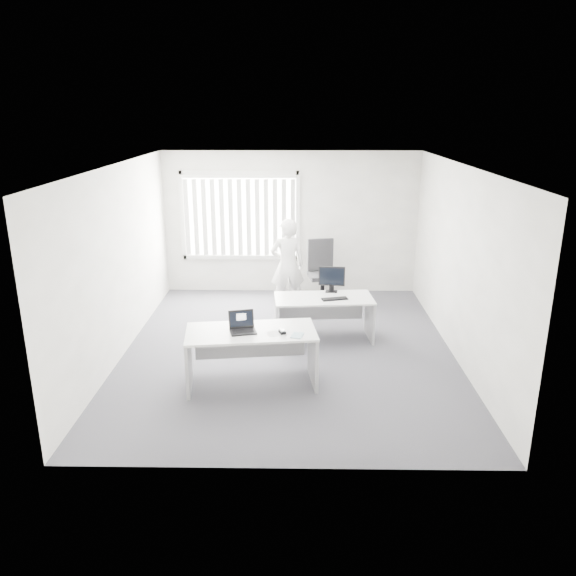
{
  "coord_description": "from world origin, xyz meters",
  "views": [
    {
      "loc": [
        0.12,
        -7.96,
        3.54
      ],
      "look_at": [
        -0.01,
        0.15,
        0.96
      ],
      "focal_mm": 35.0,
      "sensor_mm": 36.0,
      "label": 1
    }
  ],
  "objects_px": {
    "desk_near": "(251,346)",
    "desk_far": "(324,309)",
    "office_chair": "(322,282)",
    "monitor": "(332,279)",
    "person": "(287,265)",
    "laptop": "(243,323)"
  },
  "relations": [
    {
      "from": "person",
      "to": "laptop",
      "type": "height_order",
      "value": "person"
    },
    {
      "from": "office_chair",
      "to": "monitor",
      "type": "relative_size",
      "value": 2.8
    },
    {
      "from": "person",
      "to": "laptop",
      "type": "distance_m",
      "value": 3.05
    },
    {
      "from": "person",
      "to": "laptop",
      "type": "bearing_deg",
      "value": 70.82
    },
    {
      "from": "office_chair",
      "to": "person",
      "type": "xyz_separation_m",
      "value": [
        -0.65,
        -0.54,
        0.49
      ]
    },
    {
      "from": "desk_far",
      "to": "office_chair",
      "type": "height_order",
      "value": "office_chair"
    },
    {
      "from": "person",
      "to": "office_chair",
      "type": "bearing_deg",
      "value": -149.55
    },
    {
      "from": "laptop",
      "to": "office_chair",
      "type": "bearing_deg",
      "value": 57.6
    },
    {
      "from": "desk_near",
      "to": "office_chair",
      "type": "relative_size",
      "value": 1.5
    },
    {
      "from": "desk_near",
      "to": "office_chair",
      "type": "xyz_separation_m",
      "value": [
        1.08,
        3.49,
        -0.19
      ]
    },
    {
      "from": "desk_near",
      "to": "office_chair",
      "type": "height_order",
      "value": "office_chair"
    },
    {
      "from": "desk_far",
      "to": "person",
      "type": "xyz_separation_m",
      "value": [
        -0.6,
        1.35,
        0.35
      ]
    },
    {
      "from": "desk_far",
      "to": "person",
      "type": "height_order",
      "value": "person"
    },
    {
      "from": "desk_near",
      "to": "desk_far",
      "type": "bearing_deg",
      "value": 50.12
    },
    {
      "from": "monitor",
      "to": "desk_near",
      "type": "bearing_deg",
      "value": -115.5
    },
    {
      "from": "office_chair",
      "to": "monitor",
      "type": "xyz_separation_m",
      "value": [
        0.08,
        -1.6,
        0.55
      ]
    },
    {
      "from": "office_chair",
      "to": "laptop",
      "type": "height_order",
      "value": "office_chair"
    },
    {
      "from": "monitor",
      "to": "desk_far",
      "type": "bearing_deg",
      "value": -108.76
    },
    {
      "from": "desk_near",
      "to": "desk_far",
      "type": "xyz_separation_m",
      "value": [
        1.03,
        1.59,
        -0.05
      ]
    },
    {
      "from": "desk_far",
      "to": "monitor",
      "type": "height_order",
      "value": "monitor"
    },
    {
      "from": "desk_far",
      "to": "person",
      "type": "relative_size",
      "value": 0.93
    },
    {
      "from": "person",
      "to": "laptop",
      "type": "relative_size",
      "value": 5.15
    }
  ]
}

